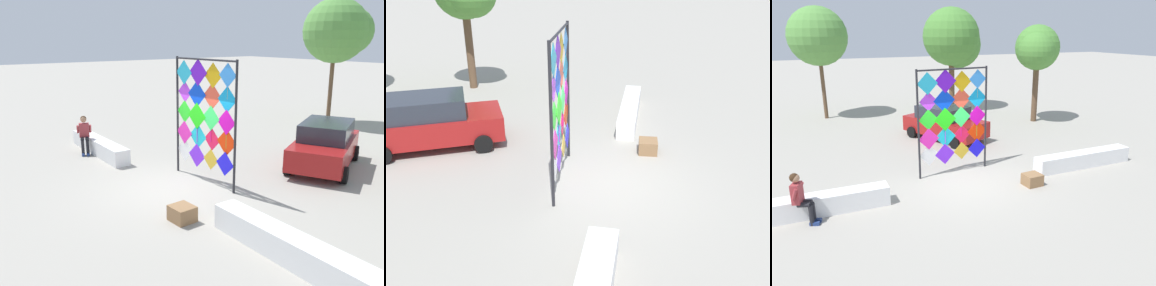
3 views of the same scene
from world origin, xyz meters
TOP-DOWN VIEW (x-y plane):
  - ground at (0.00, 0.00)m, footprint 120.00×120.00m
  - plaza_ledge_right at (4.56, -0.20)m, footprint 3.93×0.55m
  - kite_display_rack at (0.02, 1.16)m, footprint 2.60×0.24m
  - parked_car at (1.24, 5.23)m, footprint 3.22×4.22m
  - cardboard_box_large at (1.90, -0.89)m, footprint 0.57×0.54m

SIDE VIEW (x-z plane):
  - ground at x=0.00m, z-range 0.00..0.00m
  - cardboard_box_large at x=1.90m, z-range 0.00..0.37m
  - plaza_ledge_right at x=4.56m, z-range 0.00..0.55m
  - parked_car at x=1.24m, z-range 0.01..1.52m
  - kite_display_rack at x=0.02m, z-range 0.23..3.85m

